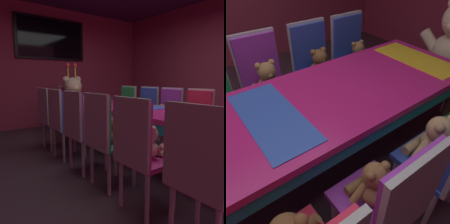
{
  "view_description": "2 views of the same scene",
  "coord_description": "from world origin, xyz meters",
  "views": [
    {
      "loc": [
        -2.01,
        -2.03,
        1.12
      ],
      "look_at": [
        -0.22,
        0.41,
        0.67
      ],
      "focal_mm": 35.19,
      "sensor_mm": 36.0,
      "label": 1
    },
    {
      "loc": [
        1.12,
        -0.33,
        1.62
      ],
      "look_at": [
        0.09,
        0.45,
        0.62
      ],
      "focal_mm": 36.32,
      "sensor_mm": 36.0,
      "label": 2
    }
  ],
  "objects": [
    {
      "name": "chair_right_4",
      "position": [
        0.82,
        0.78,
        0.6
      ],
      "size": [
        0.42,
        0.41,
        0.98
      ],
      "rotation": [
        0.0,
        0.0,
        3.14
      ],
      "color": "#2D47B2",
      "rests_on": "ground_plane"
    },
    {
      "name": "wall_tv",
      "position": [
        0.0,
        3.11,
        2.05
      ],
      "size": [
        1.64,
        0.06,
        0.95
      ],
      "color": "black"
    },
    {
      "name": "wall_back",
      "position": [
        0.0,
        3.2,
        1.4
      ],
      "size": [
        5.2,
        0.12,
        2.8
      ],
      "primitive_type": "cube",
      "color": "#99334C",
      "rests_on": "ground_plane"
    },
    {
      "name": "chair_left_3",
      "position": [
        -0.83,
        0.25,
        0.6
      ],
      "size": [
        0.42,
        0.41,
        0.98
      ],
      "color": "purple",
      "rests_on": "ground_plane"
    },
    {
      "name": "teddy_left_5",
      "position": [
        -0.66,
        1.3,
        0.58
      ],
      "size": [
        0.23,
        0.3,
        0.28
      ],
      "color": "olive",
      "rests_on": "chair_left_5"
    },
    {
      "name": "king_teddy_bear",
      "position": [
        -0.0,
        2.04,
        0.77
      ],
      "size": [
        0.76,
        0.59,
        0.98
      ],
      "rotation": [
        0.0,
        0.0,
        -1.57
      ],
      "color": "beige",
      "rests_on": "throne_chair"
    },
    {
      "name": "chair_left_1",
      "position": [
        -0.84,
        -0.77,
        0.6
      ],
      "size": [
        0.42,
        0.41,
        0.98
      ],
      "color": "#CC338C",
      "rests_on": "ground_plane"
    },
    {
      "name": "teddy_right_5",
      "position": [
        0.67,
        1.34,
        0.57
      ],
      "size": [
        0.21,
        0.27,
        0.26
      ],
      "rotation": [
        0.0,
        0.0,
        3.14
      ],
      "color": "olive",
      "rests_on": "chair_right_5"
    },
    {
      "name": "teddy_left_2",
      "position": [
        -0.67,
        -0.24,
        0.58
      ],
      "size": [
        0.23,
        0.3,
        0.28
      ],
      "color": "brown",
      "rests_on": "chair_left_2"
    },
    {
      "name": "teddy_left_4",
      "position": [
        -0.67,
        0.8,
        0.59
      ],
      "size": [
        0.26,
        0.33,
        0.31
      ],
      "color": "brown",
      "rests_on": "chair_left_4"
    },
    {
      "name": "chair_left_4",
      "position": [
        -0.82,
        0.8,
        0.6
      ],
      "size": [
        0.42,
        0.41,
        0.98
      ],
      "color": "#2D47B2",
      "rests_on": "ground_plane"
    },
    {
      "name": "throne_chair",
      "position": [
        0.0,
        2.21,
        0.6
      ],
      "size": [
        0.41,
        0.42,
        0.98
      ],
      "rotation": [
        0.0,
        0.0,
        -1.57
      ],
      "color": "#CC338C",
      "rests_on": "ground_plane"
    },
    {
      "name": "teddy_left_1",
      "position": [
        -0.69,
        -0.77,
        0.58
      ],
      "size": [
        0.23,
        0.3,
        0.29
      ],
      "color": "beige",
      "rests_on": "chair_left_1"
    },
    {
      "name": "chair_right_5",
      "position": [
        0.81,
        1.34,
        0.6
      ],
      "size": [
        0.42,
        0.41,
        0.98
      ],
      "rotation": [
        0.0,
        0.0,
        3.14
      ],
      "color": "#268C4C",
      "rests_on": "ground_plane"
    },
    {
      "name": "ground_plane",
      "position": [
        0.0,
        0.0,
        0.0
      ],
      "size": [
        7.9,
        7.9,
        0.0
      ],
      "primitive_type": "plane",
      "color": "#3F2D38"
    },
    {
      "name": "banquet_table",
      "position": [
        0.0,
        0.0,
        0.66
      ],
      "size": [
        0.9,
        3.33,
        0.75
      ],
      "color": "#C61E72",
      "rests_on": "ground_plane"
    },
    {
      "name": "chair_left_2",
      "position": [
        -0.81,
        -0.24,
        0.6
      ],
      "size": [
        0.42,
        0.41,
        0.98
      ],
      "color": "#268C4C",
      "rests_on": "ground_plane"
    },
    {
      "name": "teddy_left_3",
      "position": [
        -0.68,
        0.25,
        0.6
      ],
      "size": [
        0.27,
        0.34,
        0.33
      ],
      "color": "#9E7247",
      "rests_on": "chair_left_3"
    },
    {
      "name": "chair_right_2",
      "position": [
        0.81,
        -0.24,
        0.6
      ],
      "size": [
        0.42,
        0.41,
        0.98
      ],
      "rotation": [
        0.0,
        0.0,
        3.14
      ],
      "color": "red",
      "rests_on": "ground_plane"
    },
    {
      "name": "chair_left_5",
      "position": [
        -0.8,
        1.3,
        0.6
      ],
      "size": [
        0.42,
        0.41,
        0.98
      ],
      "color": "#2D47B2",
      "rests_on": "ground_plane"
    },
    {
      "name": "teddy_right_3",
      "position": [
        0.66,
        0.26,
        0.57
      ],
      "size": [
        0.22,
        0.29,
        0.27
      ],
      "rotation": [
        0.0,
        0.0,
        3.14
      ],
      "color": "olive",
      "rests_on": "chair_right_3"
    },
    {
      "name": "teddy_right_4",
      "position": [
        0.68,
        0.78,
        0.6
      ],
      "size": [
        0.27,
        0.35,
        0.33
      ],
      "rotation": [
        0.0,
        0.0,
        3.14
      ],
      "color": "tan",
      "rests_on": "chair_right_4"
    },
    {
      "name": "chair_right_3",
      "position": [
        0.8,
        0.26,
        0.6
      ],
      "size": [
        0.42,
        0.41,
        0.98
      ],
      "rotation": [
        0.0,
        0.0,
        3.14
      ],
      "color": "purple",
      "rests_on": "ground_plane"
    },
    {
      "name": "chair_left_0",
      "position": [
        -0.83,
        -1.32,
        0.6
      ],
      "size": [
        0.42,
        0.41,
        0.98
      ],
      "color": "#CC338C",
      "rests_on": "ground_plane"
    },
    {
      "name": "teddy_left_0",
      "position": [
        -0.68,
        -1.32,
        0.59
      ],
      "size": [
        0.25,
        0.32,
        0.3
      ],
      "color": "#9E7247",
      "rests_on": "chair_left_0"
    },
    {
      "name": "teddy_right_2",
      "position": [
        0.67,
        -0.24,
        0.6
      ],
      "size": [
        0.26,
        0.34,
        0.32
      ],
      "rotation": [
        0.0,
        0.0,
        3.14
      ],
      "color": "brown",
      "rests_on": "chair_right_2"
    }
  ]
}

